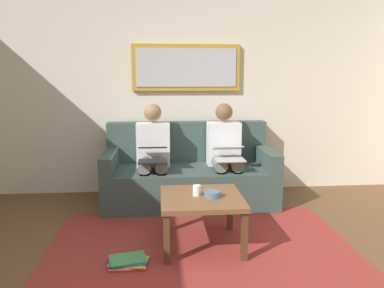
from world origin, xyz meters
name	(u,v)px	position (x,y,z in m)	size (l,w,h in m)	color
wall_rear	(186,88)	(0.00, -2.60, 1.30)	(6.00, 0.12, 2.60)	beige
area_rug	(201,247)	(0.00, -0.85, 0.00)	(2.60, 1.80, 0.01)	maroon
couch	(189,174)	(0.00, -2.12, 0.31)	(1.92, 0.90, 0.90)	#384C47
framed_mirror	(186,68)	(0.00, -2.51, 1.55)	(1.31, 0.05, 0.56)	#B7892D
coffee_table	(202,203)	(-0.01, -0.90, 0.38)	(0.69, 0.69, 0.44)	brown
cup	(197,190)	(0.03, -0.92, 0.49)	(0.07, 0.07, 0.09)	silver
bowl	(212,194)	(-0.10, -0.87, 0.47)	(0.14, 0.14, 0.05)	slate
person_left	(225,150)	(-0.41, -2.05, 0.61)	(0.38, 0.58, 1.14)	silver
laptop_silver	(229,153)	(-0.41, -1.81, 0.62)	(0.32, 0.34, 0.15)	silver
person_right	(153,151)	(0.41, -2.05, 0.61)	(0.38, 0.58, 1.14)	silver
laptop_black	(153,154)	(0.41, -1.81, 0.63)	(0.30, 0.37, 0.16)	black
magazine_stack	(128,262)	(0.59, -0.59, 0.03)	(0.32, 0.26, 0.05)	red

